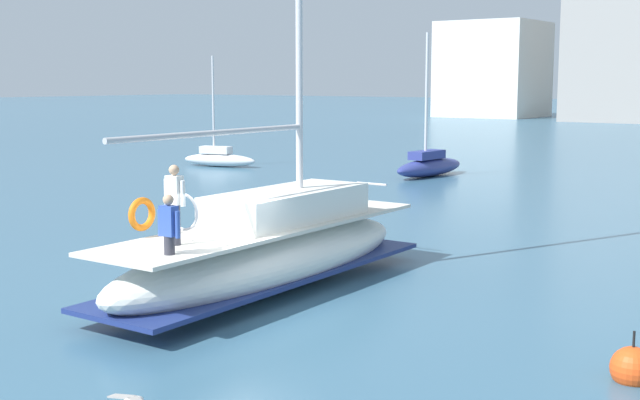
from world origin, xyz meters
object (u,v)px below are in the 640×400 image
object	(u,v)px
moored_cutter_right	(219,158)
main_sailboat	(270,249)
moored_sloop_far	(429,165)
mooring_buoy	(632,368)

from	to	relation	value
moored_cutter_right	main_sailboat	bearing A→B (deg)	-45.38
main_sailboat	moored_sloop_far	size ratio (longest dim) A/B	1.95
moored_sloop_far	mooring_buoy	size ratio (longest dim) A/B	7.33
main_sailboat	mooring_buoy	size ratio (longest dim) A/B	14.25
moored_sloop_far	moored_cutter_right	xyz separation A→B (m)	(-11.62, -2.45, -0.08)
main_sailboat	moored_cutter_right	distance (m)	27.68
moored_sloop_far	moored_cutter_right	distance (m)	11.87
moored_sloop_far	mooring_buoy	bearing A→B (deg)	-55.52
main_sailboat	moored_sloop_far	bearing A→B (deg)	109.45
main_sailboat	moored_cutter_right	xyz separation A→B (m)	(-19.44, 19.70, -0.43)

